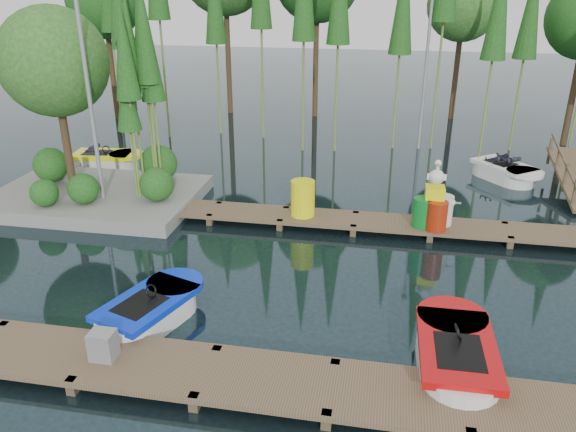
% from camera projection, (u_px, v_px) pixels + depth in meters
% --- Properties ---
extents(ground_plane, '(90.00, 90.00, 0.00)m').
position_uv_depth(ground_plane, '(264.00, 264.00, 13.75)').
color(ground_plane, '#1C2F35').
extents(near_dock, '(18.00, 1.50, 0.50)m').
position_uv_depth(near_dock, '(206.00, 373.00, 9.59)').
color(near_dock, brown).
rests_on(near_dock, ground).
extents(far_dock, '(15.00, 1.20, 0.50)m').
position_uv_depth(far_dock, '(318.00, 218.00, 15.76)').
color(far_dock, brown).
rests_on(far_dock, ground).
extents(island, '(6.20, 4.20, 6.75)m').
position_uv_depth(island, '(79.00, 98.00, 16.54)').
color(island, gray).
rests_on(island, ground).
extents(lamp_island, '(0.30, 0.30, 7.25)m').
position_uv_depth(lamp_island, '(85.00, 65.00, 15.26)').
color(lamp_island, gray).
rests_on(lamp_island, ground).
extents(lamp_rear, '(0.30, 0.30, 7.25)m').
position_uv_depth(lamp_rear, '(428.00, 40.00, 21.36)').
color(lamp_rear, gray).
rests_on(lamp_rear, ground).
extents(boat_blue, '(1.98, 2.87, 0.89)m').
position_uv_depth(boat_blue, '(150.00, 311.00, 11.33)').
color(boat_blue, white).
rests_on(boat_blue, ground).
extents(boat_red, '(1.36, 2.93, 0.98)m').
position_uv_depth(boat_red, '(455.00, 357.00, 9.91)').
color(boat_red, white).
rests_on(boat_red, ground).
extents(boat_yellow_far, '(2.82, 1.53, 1.35)m').
position_uv_depth(boat_yellow_far, '(105.00, 160.00, 20.59)').
color(boat_yellow_far, white).
rests_on(boat_yellow_far, ground).
extents(boat_white_far, '(2.58, 2.85, 1.26)m').
position_uv_depth(boat_white_far, '(505.00, 172.00, 19.35)').
color(boat_white_far, white).
rests_on(boat_white_far, ground).
extents(utility_cabinet, '(0.43, 0.37, 0.53)m').
position_uv_depth(utility_cabinet, '(103.00, 345.00, 9.77)').
color(utility_cabinet, gray).
rests_on(utility_cabinet, near_dock).
extents(yellow_barrel, '(0.67, 0.67, 1.01)m').
position_uv_depth(yellow_barrel, '(303.00, 198.00, 15.61)').
color(yellow_barrel, '#FBFE0D').
rests_on(yellow_barrel, far_dock).
extents(drum_cluster, '(1.07, 0.98, 1.85)m').
position_uv_depth(drum_cluster, '(434.00, 208.00, 14.86)').
color(drum_cluster, '#0C7222').
rests_on(drum_cluster, far_dock).
extents(seagull_post, '(0.47, 0.26, 0.76)m').
position_uv_depth(seagull_post, '(451.00, 208.00, 14.93)').
color(seagull_post, gray).
rests_on(seagull_post, far_dock).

